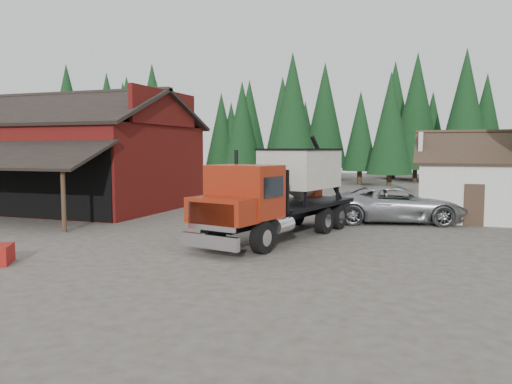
% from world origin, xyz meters
% --- Properties ---
extents(ground, '(120.00, 120.00, 0.00)m').
position_xyz_m(ground, '(0.00, 0.00, 0.00)').
color(ground, '#474138').
rests_on(ground, ground).
extents(red_barn, '(12.80, 13.63, 7.18)m').
position_xyz_m(red_barn, '(-11.00, 9.90, 2.69)').
color(red_barn, '#621013').
rests_on(red_barn, ground).
extents(farmhouse, '(8.60, 6.42, 4.65)m').
position_xyz_m(farmhouse, '(13.00, 13.00, 1.67)').
color(farmhouse, silver).
rests_on(farmhouse, ground).
extents(conifer_backdrop, '(76.00, 16.00, 16.00)m').
position_xyz_m(conifer_backdrop, '(0.00, 42.00, 0.00)').
color(conifer_backdrop, black).
rests_on(conifer_backdrop, ground).
extents(near_pine_a, '(4.40, 4.40, 11.40)m').
position_xyz_m(near_pine_a, '(-22.00, 28.00, 6.39)').
color(near_pine_a, '#382619').
rests_on(near_pine_a, ground).
extents(near_pine_b, '(3.96, 3.96, 10.40)m').
position_xyz_m(near_pine_b, '(6.00, 30.00, 5.89)').
color(near_pine_b, '#382619').
rests_on(near_pine_b, ground).
extents(near_pine_d, '(5.28, 5.28, 13.40)m').
position_xyz_m(near_pine_d, '(-4.00, 34.00, 7.39)').
color(near_pine_d, '#382619').
rests_on(near_pine_d, ground).
extents(feed_truck, '(4.68, 9.75, 4.25)m').
position_xyz_m(feed_truck, '(3.78, 4.03, 1.99)').
color(feed_truck, black).
rests_on(feed_truck, ground).
extents(silver_car, '(7.06, 4.44, 1.82)m').
position_xyz_m(silver_car, '(8.00, 10.00, 0.91)').
color(silver_car, '#95979C').
rests_on(silver_car, ground).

